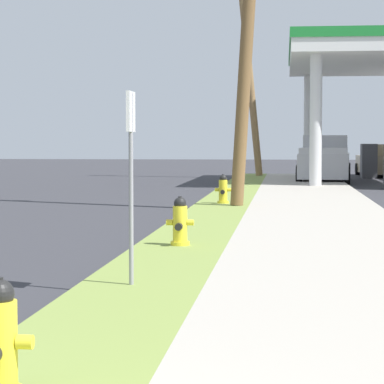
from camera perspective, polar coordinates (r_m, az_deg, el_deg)
fire_hydrant_second at (r=13.09m, az=-0.80°, el=-2.13°), size 0.42×0.38×0.74m
fire_hydrant_third at (r=22.05m, az=2.07°, el=0.09°), size 0.42×0.37×0.74m
utility_pole_background at (r=40.13m, az=3.78°, el=8.26°), size 1.84×1.08×9.88m
street_sign_post at (r=9.45m, az=-4.06°, el=2.99°), size 0.05×0.36×2.12m
car_tan_by_near_pump at (r=43.37m, az=12.32°, el=1.97°), size 2.12×4.58×1.57m
truck_silver_at_forecourt at (r=36.82m, az=8.77°, el=2.08°), size 2.50×5.54×1.97m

